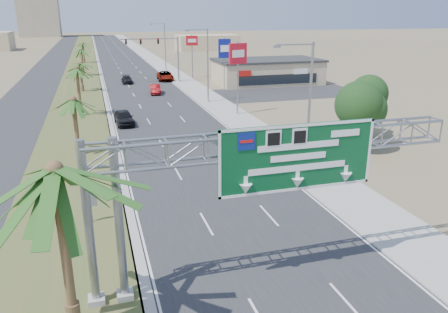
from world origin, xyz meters
TOP-DOWN VIEW (x-y plane):
  - road at (0.00, 110.00)m, footprint 12.00×300.00m
  - sidewalk_right at (8.50, 110.00)m, footprint 4.00×300.00m
  - median_grass at (-10.00, 110.00)m, footprint 7.00×300.00m
  - opposing_road at (-17.00, 110.00)m, footprint 8.00×300.00m
  - sign_gantry at (-1.06, 9.93)m, footprint 16.75×1.24m
  - palm_near at (-9.20, 8.00)m, footprint 5.70×5.70m
  - palm_row_b at (-9.50, 32.00)m, footprint 3.99×3.99m
  - palm_row_c at (-9.50, 48.00)m, footprint 3.99×3.99m
  - palm_row_d at (-9.50, 66.00)m, footprint 3.99×3.99m
  - palm_row_e at (-9.50, 85.00)m, footprint 3.99×3.99m
  - palm_row_f at (-9.50, 110.00)m, footprint 3.99×3.99m
  - streetlight_near at (7.30, 22.00)m, footprint 3.27×0.44m
  - streetlight_mid at (7.30, 52.00)m, footprint 3.27×0.44m
  - streetlight_far at (7.30, 88.00)m, footprint 3.27×0.44m
  - signal_mast at (5.17, 71.97)m, footprint 10.28×0.71m
  - store_building at (22.00, 66.00)m, footprint 18.00×10.00m
  - oak_near at (15.00, 26.00)m, footprint 4.50×4.50m
  - oak_far at (18.00, 30.00)m, footprint 3.50×3.50m
  - median_signback_b at (-8.50, 18.00)m, footprint 0.75×0.08m
  - tower_distant at (-32.00, 250.00)m, footprint 20.00×16.00m
  - building_distant_right at (30.00, 140.00)m, footprint 20.00×12.00m
  - car_left_lane at (-4.80, 42.26)m, footprint 2.22×4.86m
  - car_mid_lane at (1.38, 61.02)m, footprint 1.99×4.54m
  - car_right_lane at (5.13, 74.68)m, footprint 3.12×6.09m
  - car_far at (-2.00, 73.10)m, footprint 1.84×4.45m
  - pole_sign_red_near at (9.00, 43.47)m, footprint 2.39×0.95m
  - pole_sign_blue at (13.00, 62.44)m, footprint 2.01×0.39m
  - pole_sign_red_far at (10.76, 76.44)m, footprint 2.22×0.54m

SIDE VIEW (x-z plane):
  - road at x=0.00m, z-range 0.00..0.02m
  - opposing_road at x=-17.00m, z-range 0.00..0.02m
  - sidewalk_right at x=8.50m, z-range 0.00..0.10m
  - median_grass at x=-10.00m, z-range 0.00..0.12m
  - car_far at x=-2.00m, z-range 0.00..1.29m
  - car_mid_lane at x=1.38m, z-range 0.00..1.45m
  - car_left_lane at x=-4.80m, z-range 0.00..1.61m
  - car_right_lane at x=5.13m, z-range 0.00..1.65m
  - median_signback_b at x=-8.50m, z-range 0.41..2.49m
  - store_building at x=22.00m, z-range 0.00..4.00m
  - building_distant_right at x=30.00m, z-range 0.00..5.00m
  - oak_far at x=18.00m, z-range 1.02..6.62m
  - palm_row_d at x=-9.50m, z-range 1.69..7.14m
  - oak_near at x=15.00m, z-range 1.13..7.93m
  - streetlight_near at x=7.30m, z-range -0.31..9.69m
  - streetlight_mid at x=7.30m, z-range -0.31..9.69m
  - streetlight_far at x=7.30m, z-range -0.31..9.69m
  - palm_row_f at x=-9.50m, z-range 1.83..7.58m
  - signal_mast at x=5.17m, z-range 0.85..8.85m
  - palm_row_b at x=-9.50m, z-range 1.93..7.87m
  - palm_row_e at x=-9.50m, z-range 2.02..8.16m
  - palm_row_c at x=-9.50m, z-range 2.29..9.04m
  - sign_gantry at x=-1.06m, z-range 2.31..9.81m
  - pole_sign_blue at x=13.00m, z-range 2.05..10.28m
  - pole_sign_red_far at x=10.76m, z-range 2.34..10.45m
  - pole_sign_red_near at x=9.00m, z-range 2.50..11.28m
  - palm_near at x=-9.20m, z-range 2.76..11.11m
  - tower_distant at x=-32.00m, z-range 0.00..35.00m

